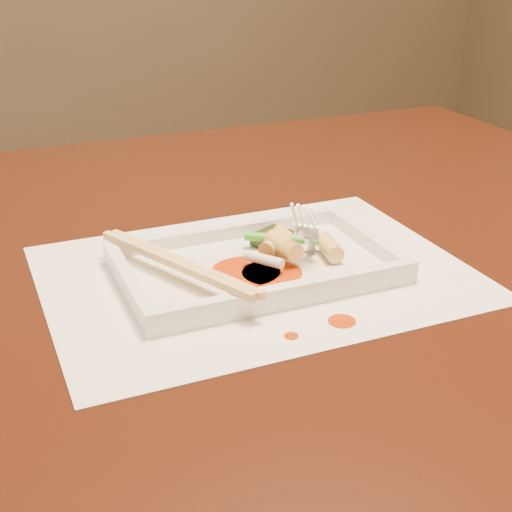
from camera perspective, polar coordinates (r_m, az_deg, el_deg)
name	(u,v)px	position (r m, az deg, el deg)	size (l,w,h in m)	color
table	(140,342)	(0.78, -9.27, -6.79)	(1.40, 0.90, 0.75)	black
placemat	(256,274)	(0.69, 0.00, -1.42)	(0.40, 0.30, 0.00)	white
sauce_splatter_a	(342,321)	(0.61, 6.88, -5.19)	(0.02, 0.02, 0.00)	#B73305
sauce_splatter_b	(291,336)	(0.59, 2.83, -6.41)	(0.01, 0.01, 0.00)	#B73305
plate_base	(256,269)	(0.69, 0.00, -1.06)	(0.26, 0.16, 0.01)	white
plate_rim_far	(228,231)	(0.74, -2.24, 1.97)	(0.26, 0.01, 0.01)	white
plate_rim_near	(289,292)	(0.62, 2.68, -2.87)	(0.26, 0.01, 0.01)	white
plate_rim_left	(129,282)	(0.65, -10.14, -2.03)	(0.01, 0.14, 0.01)	white
plate_rim_right	(368,239)	(0.74, 8.92, 1.37)	(0.01, 0.14, 0.01)	white
veg_piece	(272,238)	(0.73, 1.30, 1.48)	(0.04, 0.03, 0.01)	black
scallion_white	(264,259)	(0.67, 0.63, -0.28)	(0.01, 0.01, 0.04)	#EAEACC
scallion_green	(287,239)	(0.71, 2.48, 1.39)	(0.01, 0.01, 0.09)	green
chopstick_a	(173,263)	(0.65, -6.63, -0.58)	(0.01, 0.20, 0.01)	#E2BE71
chopstick_b	(182,262)	(0.65, -5.97, -0.46)	(0.01, 0.20, 0.01)	#E2BE71
fork	(315,178)	(0.70, 4.72, 6.27)	(0.09, 0.10, 0.14)	silver
sauce_blob_0	(246,271)	(0.67, -0.82, -1.24)	(0.07, 0.07, 0.00)	#B73305
sauce_blob_1	(272,273)	(0.67, 1.29, -1.37)	(0.06, 0.06, 0.00)	#B73305
rice_cake_0	(329,247)	(0.70, 5.90, 0.68)	(0.02, 0.02, 0.04)	#F9D674
rice_cake_1	(277,245)	(0.70, 1.69, 0.87)	(0.02, 0.02, 0.04)	#F9D674
rice_cake_2	(283,246)	(0.69, 2.21, 0.82)	(0.02, 0.02, 0.04)	#F9D674
rice_cake_3	(281,242)	(0.71, 1.97, 1.12)	(0.02, 0.02, 0.05)	#F9D674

